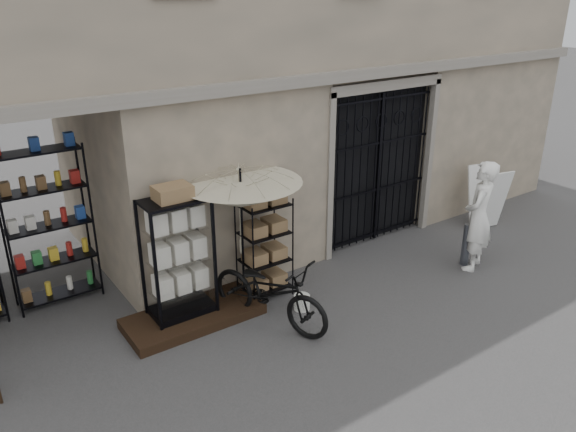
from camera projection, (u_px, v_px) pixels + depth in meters
ground at (385, 317)px, 8.41m from camera, size 80.00×80.00×0.00m
shop_recess at (5, 233)px, 7.58m from camera, size 3.00×1.70×3.00m
iron_gate at (373, 164)px, 10.50m from camera, size 2.50×0.21×3.00m
step_platform at (194, 316)px, 8.29m from camera, size 2.00×0.90×0.15m
display_cabinet at (179, 264)px, 7.96m from camera, size 0.92×0.61×1.91m
wire_rack at (264, 249)px, 8.72m from camera, size 0.86×0.76×1.65m
market_umbrella at (241, 188)px, 8.19m from camera, size 1.59×1.63×2.59m
white_bucket at (302, 302)px, 8.57m from camera, size 0.29×0.29×0.24m
bicycle at (270, 322)px, 8.27m from camera, size 1.01×1.22×1.99m
steel_bollard at (466, 245)px, 9.85m from camera, size 0.17×0.17×0.77m
shopkeeper at (471, 267)px, 9.90m from camera, size 1.48×2.06×0.46m
easel_sign at (487, 198)px, 11.30m from camera, size 0.71×0.78×1.24m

